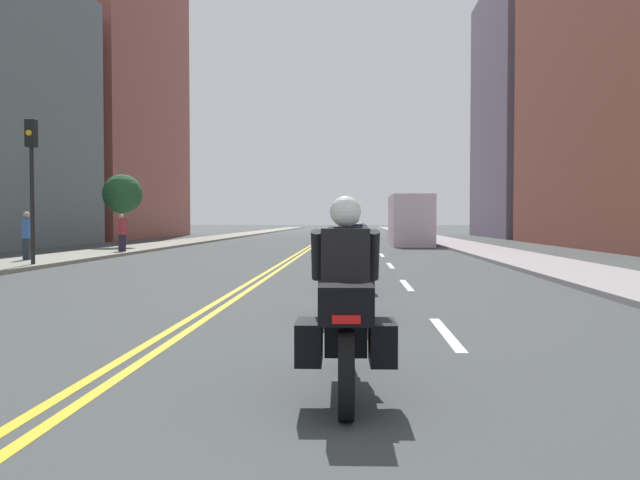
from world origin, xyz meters
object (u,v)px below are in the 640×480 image
(motorcycle_2, at_px, (353,258))
(pedestrian_1, at_px, (27,237))
(street_tree_0, at_px, (122,194))
(traffic_light_near, at_px, (32,165))
(motorcycle_1, at_px, (348,275))
(motorcycle_0, at_px, (345,314))
(pedestrian_0, at_px, (122,233))
(motorcycle_3, at_px, (354,251))
(parked_truck, at_px, (409,223))

(motorcycle_2, bearing_deg, pedestrian_1, 142.97)
(pedestrian_1, height_order, street_tree_0, street_tree_0)
(traffic_light_near, xyz_separation_m, street_tree_0, (-1.77, 12.27, -0.37))
(traffic_light_near, distance_m, street_tree_0, 12.41)
(motorcycle_2, height_order, pedestrian_1, pedestrian_1)
(motorcycle_1, distance_m, street_tree_0, 24.46)
(motorcycle_1, relative_size, street_tree_0, 0.58)
(motorcycle_0, bearing_deg, motorcycle_2, 88.39)
(pedestrian_0, bearing_deg, motorcycle_1, 159.86)
(motorcycle_2, bearing_deg, motorcycle_1, -92.92)
(motorcycle_0, height_order, traffic_light_near, traffic_light_near)
(traffic_light_near, height_order, pedestrian_1, traffic_light_near)
(motorcycle_0, bearing_deg, pedestrian_0, 113.36)
(motorcycle_2, distance_m, street_tree_0, 21.19)
(motorcycle_1, xyz_separation_m, motorcycle_2, (0.08, 3.82, 0.02))
(motorcycle_3, bearing_deg, motorcycle_1, -93.96)
(motorcycle_3, bearing_deg, pedestrian_0, 130.23)
(motorcycle_1, xyz_separation_m, parked_truck, (3.27, 27.28, 0.63))
(motorcycle_0, xyz_separation_m, motorcycle_2, (0.07, 7.72, 0.00))
(traffic_light_near, height_order, pedestrian_0, traffic_light_near)
(pedestrian_0, bearing_deg, parked_truck, -101.10)
(motorcycle_0, height_order, motorcycle_1, motorcycle_0)
(motorcycle_3, xyz_separation_m, traffic_light_near, (-9.51, 2.44, 2.40))
(motorcycle_0, xyz_separation_m, motorcycle_3, (0.08, 10.84, -0.01))
(motorcycle_3, distance_m, traffic_light_near, 10.11)
(motorcycle_3, relative_size, pedestrian_1, 1.30)
(motorcycle_1, bearing_deg, pedestrian_0, 120.63)
(motorcycle_1, distance_m, motorcycle_2, 3.82)
(pedestrian_0, bearing_deg, motorcycle_0, 155.19)
(motorcycle_2, relative_size, parked_truck, 0.34)
(motorcycle_0, distance_m, parked_truck, 31.35)
(motorcycle_3, relative_size, traffic_light_near, 0.51)
(motorcycle_1, bearing_deg, motorcycle_2, 90.31)
(traffic_light_near, xyz_separation_m, pedestrian_0, (-0.16, 7.79, -2.17))
(street_tree_0, height_order, parked_truck, street_tree_0)
(parked_truck, bearing_deg, pedestrian_1, -131.29)
(motorcycle_0, bearing_deg, motorcycle_3, 88.44)
(parked_truck, bearing_deg, motorcycle_3, -98.88)
(motorcycle_1, relative_size, parked_truck, 0.33)
(motorcycle_2, height_order, motorcycle_3, motorcycle_2)
(motorcycle_0, height_order, pedestrian_0, pedestrian_0)
(pedestrian_1, bearing_deg, street_tree_0, -9.79)
(pedestrian_0, xyz_separation_m, street_tree_0, (-1.61, 4.48, 1.80))
(parked_truck, bearing_deg, street_tree_0, -158.73)
(motorcycle_2, height_order, pedestrian_0, pedestrian_0)
(motorcycle_3, distance_m, pedestrian_0, 14.08)
(motorcycle_0, bearing_deg, street_tree_0, 112.55)
(motorcycle_1, xyz_separation_m, traffic_light_near, (-9.42, 9.38, 2.40))
(traffic_light_near, distance_m, pedestrian_1, 3.22)
(motorcycle_0, height_order, street_tree_0, street_tree_0)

